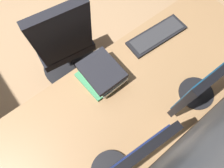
{
  "coord_description": "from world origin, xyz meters",
  "views": [
    {
      "loc": [
        0.12,
        1.79,
        1.75
      ],
      "look_at": [
        -0.1,
        1.53,
        0.95
      ],
      "focal_mm": 29.81,
      "sensor_mm": 36.0,
      "label": 1
    }
  ],
  "objects": [
    {
      "name": "book_stack_near",
      "position": [
        -0.14,
        1.37,
        0.78
      ],
      "size": [
        0.24,
        0.28,
        0.1
      ],
      "color": "#3D8456",
      "rests_on": "desk"
    },
    {
      "name": "floor_plane",
      "position": [
        0.0,
        0.0,
        0.0
      ],
      "size": [
        5.11,
        5.11,
        0.0
      ],
      "primitive_type": "plane",
      "color": "#9E7A56"
    },
    {
      "name": "monitor_secondary",
      "position": [
        -0.5,
        1.8,
        0.97
      ],
      "size": [
        0.52,
        0.2,
        0.42
      ],
      "color": "black",
      "rests_on": "desk"
    },
    {
      "name": "keyboard_main",
      "position": [
        -0.61,
        1.37,
        0.74
      ],
      "size": [
        0.43,
        0.17,
        0.02
      ],
      "color": "black",
      "rests_on": "desk"
    },
    {
      "name": "desk",
      "position": [
        -0.1,
        1.58,
        0.67
      ],
      "size": [
        2.17,
        0.69,
        0.73
      ],
      "color": "#936D47",
      "rests_on": "ground"
    },
    {
      "name": "office_chair",
      "position": [
        -0.13,
        0.85,
        0.46
      ],
      "size": [
        0.56,
        0.58,
        0.97
      ],
      "color": "black",
      "rests_on": "ground"
    },
    {
      "name": "drawer_pedestal",
      "position": [
        0.4,
        1.6,
        0.35
      ],
      "size": [
        0.4,
        0.51,
        0.69
      ],
      "color": "#936D47",
      "rests_on": "ground"
    }
  ]
}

